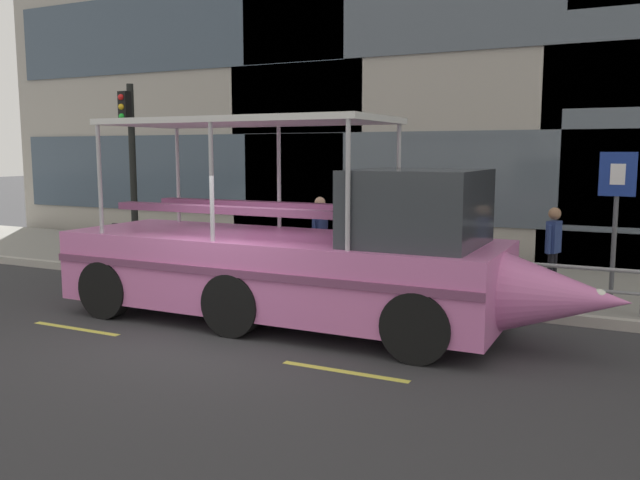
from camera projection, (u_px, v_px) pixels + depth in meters
The scene contains 12 objects.
ground_plane at pixel (224, 335), 10.38m from camera, with size 120.00×120.00×0.00m, color #333335.
sidewalk at pixel (362, 272), 15.34m from camera, with size 32.00×4.80×0.18m, color gray.
curb_edge at pixel (313, 292), 13.13m from camera, with size 32.00×0.18×0.18m, color #B2ADA3.
lane_centreline at pixel (196, 348), 9.71m from camera, with size 25.80×0.12×0.01m.
curb_guardrail at pixel (320, 260), 13.36m from camera, with size 11.89×0.09×0.77m.
traffic_light_pole at pixel (131, 156), 15.67m from camera, with size 0.24×0.46×4.27m.
parking_sign at pixel (616, 202), 11.44m from camera, with size 0.60×0.12×2.68m.
leaned_bicycle at pixel (124, 248), 15.99m from camera, with size 1.74×0.46×0.96m.
duck_tour_boat at pixel (307, 260), 10.84m from camera, with size 9.35×2.48×3.42m.
pedestrian_near_bow at pixel (553, 243), 12.18m from camera, with size 0.26×0.47×1.67m.
pedestrian_mid_left at pixel (341, 234), 14.33m from camera, with size 0.38×0.28×1.50m.
pedestrian_mid_right at pixel (320, 228), 14.41m from camera, with size 0.25×0.48×1.71m.
Camera 1 is at (5.80, -8.38, 2.87)m, focal length 37.07 mm.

